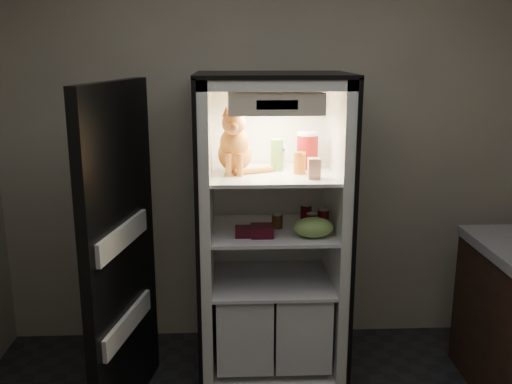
% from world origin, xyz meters
% --- Properties ---
extents(room_shell, '(3.60, 3.60, 3.60)m').
position_xyz_m(room_shell, '(0.00, 0.00, 1.62)').
color(room_shell, white).
rests_on(room_shell, floor).
extents(refrigerator, '(0.90, 0.72, 1.88)m').
position_xyz_m(refrigerator, '(0.00, 1.38, 0.79)').
color(refrigerator, white).
rests_on(refrigerator, floor).
extents(fridge_door, '(0.23, 0.86, 1.85)m').
position_xyz_m(fridge_door, '(-0.85, 0.94, 0.91)').
color(fridge_door, black).
rests_on(fridge_door, floor).
extents(tabby_cat, '(0.34, 0.39, 0.41)m').
position_xyz_m(tabby_cat, '(-0.22, 1.35, 1.44)').
color(tabby_cat, '#B56117').
rests_on(tabby_cat, refrigerator).
extents(parmesan_shaker, '(0.07, 0.07, 0.19)m').
position_xyz_m(parmesan_shaker, '(0.03, 1.39, 1.39)').
color(parmesan_shaker, green).
rests_on(parmesan_shaker, refrigerator).
extents(mayo_tub, '(0.09, 0.09, 0.12)m').
position_xyz_m(mayo_tub, '(0.04, 1.48, 1.35)').
color(mayo_tub, white).
rests_on(mayo_tub, refrigerator).
extents(salsa_jar, '(0.07, 0.07, 0.13)m').
position_xyz_m(salsa_jar, '(0.16, 1.29, 1.35)').
color(salsa_jar, maroon).
rests_on(salsa_jar, refrigerator).
extents(pepper_jar, '(0.13, 0.13, 0.22)m').
position_xyz_m(pepper_jar, '(0.22, 1.44, 1.40)').
color(pepper_jar, maroon).
rests_on(pepper_jar, refrigerator).
extents(cream_carton, '(0.07, 0.07, 0.12)m').
position_xyz_m(cream_carton, '(0.22, 1.15, 1.35)').
color(cream_carton, white).
rests_on(cream_carton, refrigerator).
extents(soda_can_a, '(0.07, 0.07, 0.13)m').
position_xyz_m(soda_can_a, '(0.22, 1.40, 1.00)').
color(soda_can_a, black).
rests_on(soda_can_a, refrigerator).
extents(soda_can_b, '(0.07, 0.07, 0.13)m').
position_xyz_m(soda_can_b, '(0.31, 1.29, 1.00)').
color(soda_can_b, black).
rests_on(soda_can_b, refrigerator).
extents(soda_can_c, '(0.06, 0.06, 0.12)m').
position_xyz_m(soda_can_c, '(0.23, 1.25, 1.00)').
color(soda_can_c, black).
rests_on(soda_can_c, refrigerator).
extents(condiment_jar, '(0.07, 0.07, 0.09)m').
position_xyz_m(condiment_jar, '(0.03, 1.34, 0.99)').
color(condiment_jar, '#503216').
rests_on(condiment_jar, refrigerator).
extents(grape_bag, '(0.23, 0.17, 0.12)m').
position_xyz_m(grape_bag, '(0.23, 1.15, 1.00)').
color(grape_bag, '#82AB4F').
rests_on(grape_bag, refrigerator).
extents(berry_box_left, '(0.11, 0.11, 0.05)m').
position_xyz_m(berry_box_left, '(-0.17, 1.19, 0.97)').
color(berry_box_left, '#500D21').
rests_on(berry_box_left, refrigerator).
extents(berry_box_right, '(0.13, 0.13, 0.07)m').
position_xyz_m(berry_box_right, '(-0.07, 1.18, 0.97)').
color(berry_box_right, '#500D21').
rests_on(berry_box_right, refrigerator).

